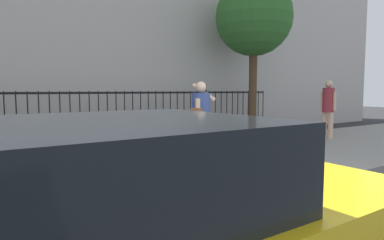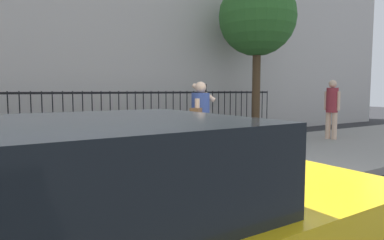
{
  "view_description": "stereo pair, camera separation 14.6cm",
  "coord_description": "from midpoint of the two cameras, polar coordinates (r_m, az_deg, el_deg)",
  "views": [
    {
      "loc": [
        -3.38,
        -3.32,
        1.62
      ],
      "look_at": [
        0.25,
        2.16,
        1.04
      ],
      "focal_mm": 31.5,
      "sensor_mm": 36.0,
      "label": 1
    },
    {
      "loc": [
        -3.26,
        -3.4,
        1.62
      ],
      "look_at": [
        0.25,
        2.16,
        1.04
      ],
      "focal_mm": 31.5,
      "sensor_mm": 36.0,
      "label": 2
    }
  ],
  "objects": [
    {
      "name": "ground_plane",
      "position": [
        4.99,
        12.06,
        -14.0
      ],
      "size": [
        60.0,
        60.0,
        0.0
      ],
      "primitive_type": "plane",
      "color": "#28282B"
    },
    {
      "name": "sidewalk",
      "position": [
        6.66,
        -1.42,
        -8.37
      ],
      "size": [
        28.0,
        4.4,
        0.15
      ],
      "primitive_type": "cube",
      "color": "gray",
      "rests_on": "ground"
    },
    {
      "name": "iron_fence",
      "position": [
        9.85,
        -12.55,
        1.44
      ],
      "size": [
        12.03,
        0.04,
        1.6
      ],
      "color": "black",
      "rests_on": "ground"
    },
    {
      "name": "pedestrian_on_phone",
      "position": [
        6.32,
        2.04,
        0.29
      ],
      "size": [
        0.7,
        0.65,
        1.63
      ],
      "color": "beige",
      "rests_on": "sidewalk"
    },
    {
      "name": "pedestrian_walking",
      "position": [
        10.99,
        22.97,
        2.3
      ],
      "size": [
        0.39,
        0.49,
        1.78
      ],
      "color": "beige",
      "rests_on": "sidewalk"
    },
    {
      "name": "street_tree_near",
      "position": [
        11.66,
        11.36,
        16.6
      ],
      "size": [
        2.52,
        2.52,
        5.27
      ],
      "color": "#4C3823",
      "rests_on": "ground"
    }
  ]
}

